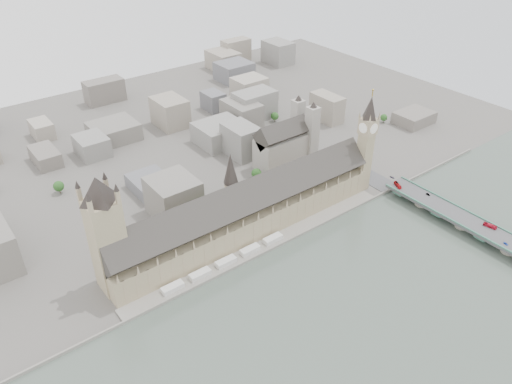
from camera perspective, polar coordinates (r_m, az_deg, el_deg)
ground at (r=441.22m, az=0.33°, el=-5.81°), size 900.00×900.00×0.00m
river_thames at (r=363.59m, az=17.35°, el=-18.61°), size 600.00×600.00×0.00m
embankment_wall at (r=431.19m, az=1.56°, el=-6.65°), size 600.00×1.50×3.00m
river_terrace at (r=436.01m, az=0.94°, el=-6.20°), size 270.00×15.00×2.00m
terrace_tents at (r=416.48m, az=-3.47°, el=-7.94°), size 118.00×7.00×4.00m
palace_of_westminster at (r=440.17m, az=-1.22°, el=-2.23°), size 265.00×40.73×55.44m
elizabeth_tower at (r=497.61m, az=12.53°, el=6.12°), size 17.00×17.00×107.50m
victoria_tower at (r=381.39m, az=-16.83°, el=-4.12°), size 30.00×30.00×100.00m
central_tower at (r=420.39m, az=-2.89°, el=1.62°), size 13.00×13.00×48.00m
westminster_bridge at (r=496.52m, az=21.83°, el=-2.85°), size 25.00×325.00×10.25m
bridge_parapets at (r=478.59m, az=26.31°, el=-4.69°), size 25.00×235.00×1.15m
westminster_abbey at (r=548.83m, az=3.47°, el=5.65°), size 68.00×36.00×64.00m
city_skyline_inland at (r=614.62m, az=-13.87°, el=7.21°), size 720.00×360.00×38.00m
park_trees at (r=471.90m, az=-5.09°, el=-1.91°), size 110.00×30.00×15.00m
red_bus_north at (r=516.47m, az=15.89°, el=0.77°), size 7.58×12.06×3.34m
red_bus_south at (r=487.24m, az=25.18°, el=-3.50°), size 5.12×11.98×3.25m
car_blue at (r=472.53m, az=26.65°, el=-5.29°), size 2.28×4.29×1.39m
car_silver at (r=512.28m, az=19.06°, el=-0.26°), size 1.92×4.31×1.37m
car_approach at (r=529.73m, az=15.31°, el=1.62°), size 3.20×5.61×1.53m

